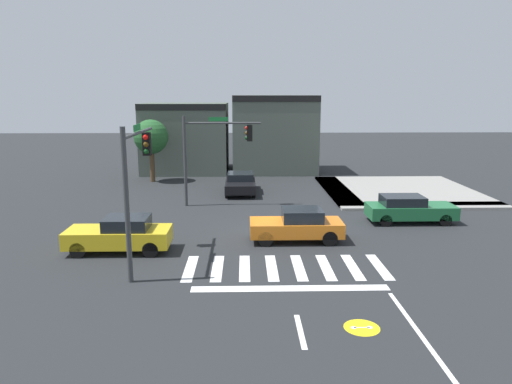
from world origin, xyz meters
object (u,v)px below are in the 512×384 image
car_green (409,209)px  car_yellow (120,234)px  car_orange (297,225)px  car_black (240,183)px  roadside_tree (151,137)px  traffic_signal_northwest (214,144)px  traffic_signal_southwest (137,168)px

car_green → car_yellow: (-13.72, -4.34, 0.03)m
car_green → car_orange: 6.83m
car_yellow → car_black: (4.96, 12.10, -0.06)m
car_yellow → car_orange: car_yellow is taller
roadside_tree → car_green: bearing=-38.0°
roadside_tree → car_orange: bearing=-58.3°
car_orange → roadside_tree: (-9.33, 15.13, 2.62)m
traffic_signal_northwest → traffic_signal_southwest: (-2.30, -9.95, 0.15)m
car_orange → car_green: bearing=-153.5°
roadside_tree → car_black: bearing=-32.9°
car_green → roadside_tree: roadside_tree is taller
traffic_signal_northwest → roadside_tree: (-5.20, 8.05, -0.30)m
traffic_signal_southwest → roadside_tree: traffic_signal_southwest is taller
car_black → car_orange: 11.12m
car_yellow → car_orange: 7.71m
car_black → roadside_tree: 8.39m
car_yellow → traffic_signal_southwest: bearing=126.7°
traffic_signal_northwest → car_orange: (4.12, -7.08, -2.92)m
car_green → car_orange: bearing=-153.5°
car_green → car_orange: car_orange is taller
car_black → car_orange: (2.64, -10.81, 0.05)m
traffic_signal_southwest → car_green: 14.21m
car_orange → traffic_signal_southwest: bearing=24.1°
traffic_signal_northwest → car_black: 4.99m
car_green → car_black: size_ratio=0.98×
car_green → car_black: car_green is taller
car_green → car_yellow: 14.39m
traffic_signal_northwest → car_yellow: (-3.48, -8.37, -2.91)m
car_green → traffic_signal_southwest: bearing=-154.7°
car_yellow → traffic_signal_northwest: bearing=-112.6°
traffic_signal_southwest → traffic_signal_northwest: bearing=-13.0°
car_green → car_yellow: bearing=-162.5°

